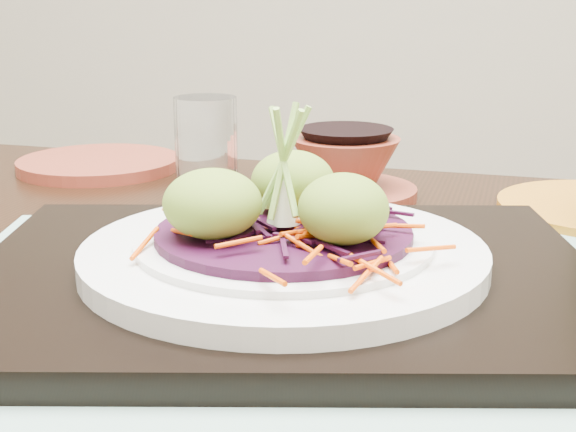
# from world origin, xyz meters

# --- Properties ---
(dining_table) EXTENTS (1.17, 0.86, 0.68)m
(dining_table) POSITION_xyz_m (0.03, -0.04, 0.59)
(dining_table) COLOR black
(dining_table) RESTS_ON ground
(placemat) EXTENTS (0.56, 0.46, 0.00)m
(placemat) POSITION_xyz_m (0.06, -0.13, 0.68)
(placemat) COLOR gray
(placemat) RESTS_ON dining_table
(serving_tray) EXTENTS (0.48, 0.39, 0.02)m
(serving_tray) POSITION_xyz_m (0.06, -0.13, 0.69)
(serving_tray) COLOR black
(serving_tray) RESTS_ON placemat
(white_plate) EXTENTS (0.28, 0.28, 0.02)m
(white_plate) POSITION_xyz_m (0.06, -0.13, 0.71)
(white_plate) COLOR silver
(white_plate) RESTS_ON serving_tray
(cabbage_bed) EXTENTS (0.18, 0.18, 0.01)m
(cabbage_bed) POSITION_xyz_m (0.06, -0.13, 0.72)
(cabbage_bed) COLOR #350A27
(cabbage_bed) RESTS_ON white_plate
(carrot_julienne) EXTENTS (0.22, 0.22, 0.01)m
(carrot_julienne) POSITION_xyz_m (0.06, -0.13, 0.73)
(carrot_julienne) COLOR #E04803
(carrot_julienne) RESTS_ON cabbage_bed
(guacamole_scoops) EXTENTS (0.16, 0.14, 0.05)m
(guacamole_scoops) POSITION_xyz_m (0.06, -0.13, 0.75)
(guacamole_scoops) COLOR olive
(guacamole_scoops) RESTS_ON cabbage_bed
(scallion_garnish) EXTENTS (0.07, 0.07, 0.10)m
(scallion_garnish) POSITION_xyz_m (0.06, -0.13, 0.77)
(scallion_garnish) COLOR #83B548
(scallion_garnish) RESTS_ON cabbage_bed
(terracotta_side_plate) EXTENTS (0.20, 0.20, 0.01)m
(terracotta_side_plate) POSITION_xyz_m (-0.23, 0.25, 0.68)
(terracotta_side_plate) COLOR maroon
(terracotta_side_plate) RESTS_ON dining_table
(water_glass) EXTENTS (0.07, 0.07, 0.10)m
(water_glass) POSITION_xyz_m (-0.08, 0.19, 0.73)
(water_glass) COLOR white
(water_glass) RESTS_ON dining_table
(terracotta_bowl_set) EXTENTS (0.15, 0.15, 0.06)m
(terracotta_bowl_set) POSITION_xyz_m (0.08, 0.16, 0.70)
(terracotta_bowl_set) COLOR maroon
(terracotta_bowl_set) RESTS_ON dining_table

